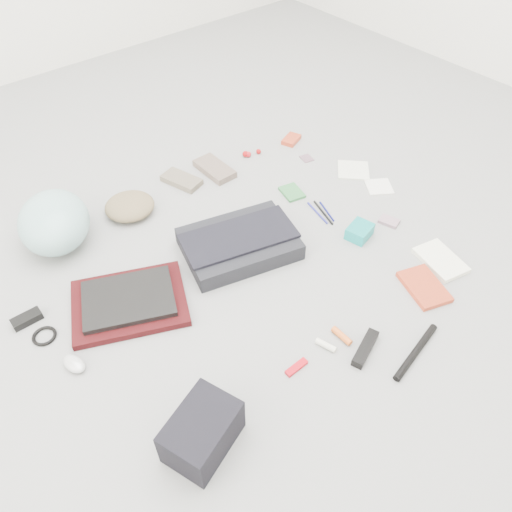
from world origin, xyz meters
TOP-DOWN VIEW (x-y plane):
  - ground_plane at (0.00, 0.00)m, footprint 4.00×4.00m
  - messenger_bag at (0.00, 0.10)m, footprint 0.47×0.39m
  - bag_flap at (0.00, 0.10)m, footprint 0.46×0.30m
  - laptop_sleeve at (-0.45, 0.13)m, footprint 0.47×0.42m
  - laptop at (-0.45, 0.13)m, footprint 0.37×0.33m
  - bike_helmet at (-0.50, 0.59)m, footprint 0.37×0.40m
  - beanie at (-0.21, 0.56)m, footprint 0.26×0.25m
  - mitten_left at (0.07, 0.60)m, footprint 0.14×0.19m
  - mitten_right at (0.23, 0.57)m, footprint 0.10×0.20m
  - power_brick at (-0.75, 0.29)m, footprint 0.10×0.05m
  - cable_coil at (-0.73, 0.19)m, footprint 0.08×0.08m
  - mouse at (-0.71, 0.03)m, footprint 0.07×0.09m
  - camera_bag at (-0.54, -0.43)m, footprint 0.24×0.20m
  - multitool at (-0.18, -0.42)m, footprint 0.08×0.02m
  - toiletry_tube_white at (-0.06, -0.42)m, footprint 0.04×0.07m
  - toiletry_tube_orange at (0.01, -0.43)m, footprint 0.02×0.08m
  - u_lock at (0.03, -0.51)m, footprint 0.15×0.08m
  - bike_pump at (0.14, -0.62)m, footprint 0.25×0.07m
  - book_red at (0.39, -0.47)m, footprint 0.17×0.21m
  - book_white at (0.54, -0.43)m, footprint 0.16×0.21m
  - notepad at (0.39, 0.23)m, footprint 0.10×0.12m
  - pen_blue at (0.38, 0.06)m, footprint 0.04×0.15m
  - pen_black at (0.40, 0.05)m, footprint 0.05×0.15m
  - pen_navy at (0.42, 0.05)m, footprint 0.05×0.12m
  - accordion_wallet at (0.41, -0.14)m, footprint 0.12×0.10m
  - card_deck at (0.56, -0.16)m, footprint 0.07×0.09m
  - napkin_top at (0.72, 0.17)m, footprint 0.19×0.19m
  - napkin_bottom at (0.71, 0.02)m, footprint 0.15×0.15m
  - lollipop_a at (0.41, 0.57)m, footprint 0.04×0.04m
  - lollipop_b at (0.42, 0.56)m, footprint 0.03×0.03m
  - lollipop_c at (0.47, 0.55)m, footprint 0.03×0.03m
  - altoids_tin at (0.66, 0.53)m, footprint 0.12×0.09m
  - stamp_sheet at (0.62, 0.38)m, footprint 0.06×0.07m

SIDE VIEW (x-z plane):
  - ground_plane at x=0.00m, z-range 0.00..0.00m
  - stamp_sheet at x=0.62m, z-range 0.00..0.00m
  - napkin_bottom at x=0.71m, z-range 0.00..0.01m
  - pen_navy at x=0.42m, z-range 0.00..0.01m
  - napkin_top at x=0.72m, z-range 0.00..0.01m
  - pen_blue at x=0.38m, z-range 0.00..0.01m
  - pen_black at x=0.40m, z-range 0.00..0.01m
  - cable_coil at x=-0.73m, z-range 0.00..0.01m
  - notepad at x=0.39m, z-range 0.00..0.01m
  - multitool at x=-0.18m, z-range 0.00..0.01m
  - card_deck at x=0.56m, z-range 0.00..0.01m
  - book_red at x=0.39m, z-range 0.00..0.02m
  - book_white at x=0.54m, z-range 0.00..0.02m
  - toiletry_tube_white at x=-0.06m, z-range 0.00..0.02m
  - altoids_tin at x=0.66m, z-range 0.00..0.02m
  - toiletry_tube_orange at x=0.01m, z-range 0.00..0.02m
  - bike_pump at x=0.14m, z-range 0.00..0.02m
  - lollipop_c at x=0.47m, z-range 0.00..0.02m
  - mitten_left at x=0.07m, z-range 0.00..0.03m
  - power_brick at x=-0.75m, z-range 0.00..0.03m
  - laptop_sleeve at x=-0.45m, z-range 0.00..0.03m
  - lollipop_b at x=0.42m, z-range 0.00..0.03m
  - lollipop_a at x=0.41m, z-range 0.00..0.03m
  - u_lock at x=0.03m, z-range 0.00..0.03m
  - mitten_right at x=0.23m, z-range 0.00..0.03m
  - mouse at x=-0.71m, z-range 0.00..0.03m
  - accordion_wallet at x=0.41m, z-range 0.00..0.05m
  - messenger_bag at x=0.00m, z-range 0.00..0.07m
  - beanie at x=-0.21m, z-range 0.00..0.07m
  - laptop at x=-0.45m, z-range 0.03..0.05m
  - camera_bag at x=-0.54m, z-range 0.00..0.13m
  - bag_flap at x=0.00m, z-range 0.07..0.08m
  - bike_helmet at x=-0.50m, z-range 0.00..0.20m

